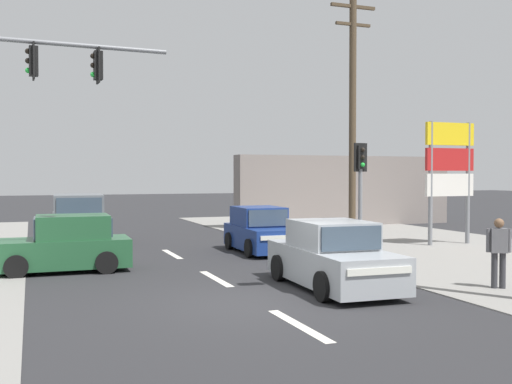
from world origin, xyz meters
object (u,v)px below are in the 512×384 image
at_px(suv_receding_far, 78,221).
at_px(pedestrian_at_kerb, 499,249).
at_px(shopping_plaza_sign, 450,165).
at_px(pedestal_signal_right_kerb, 360,182).
at_px(sedan_oncoming_near, 333,258).
at_px(hatchback_oncoming_mid, 260,231).
at_px(hatchback_crossing_left, 65,246).
at_px(utility_pole_midground_right, 353,114).

distance_m(suv_receding_far, pedestrian_at_kerb, 15.11).
bearing_deg(shopping_plaza_sign, pedestal_signal_right_kerb, -151.70).
relative_size(pedestal_signal_right_kerb, sedan_oncoming_near, 0.83).
distance_m(shopping_plaza_sign, hatchback_oncoming_mid, 7.73).
xyz_separation_m(hatchback_crossing_left, pedestrian_at_kerb, (9.18, -6.18, 0.22)).
xyz_separation_m(pedestal_signal_right_kerb, suv_receding_far, (-7.42, 8.03, -1.53)).
relative_size(shopping_plaza_sign, hatchback_crossing_left, 1.25).
height_order(shopping_plaza_sign, suv_receding_far, shopping_plaza_sign).
height_order(hatchback_crossing_left, sedan_oncoming_near, sedan_oncoming_near).
bearing_deg(suv_receding_far, pedestrian_at_kerb, -56.37).
relative_size(hatchback_crossing_left, suv_receding_far, 0.80).
height_order(hatchback_crossing_left, suv_receding_far, suv_receding_far).
xyz_separation_m(pedestal_signal_right_kerb, sedan_oncoming_near, (-2.55, -3.07, -1.71)).
relative_size(utility_pole_midground_right, shopping_plaza_sign, 2.01).
height_order(utility_pole_midground_right, pedestrian_at_kerb, utility_pole_midground_right).
distance_m(utility_pole_midground_right, hatchback_oncoming_mid, 5.63).
distance_m(pedestal_signal_right_kerb, shopping_plaza_sign, 6.38).
xyz_separation_m(hatchback_crossing_left, suv_receding_far, (0.81, 6.40, 0.18)).
relative_size(hatchback_oncoming_mid, hatchback_crossing_left, 1.00).
distance_m(pedestal_signal_right_kerb, hatchback_oncoming_mid, 4.35).
bearing_deg(hatchback_crossing_left, suv_receding_far, 82.77).
bearing_deg(suv_receding_far, shopping_plaza_sign, -21.12).
bearing_deg(pedestrian_at_kerb, sedan_oncoming_near, 157.17).
xyz_separation_m(shopping_plaza_sign, pedestrian_at_kerb, (-4.64, -7.55, -2.06)).
relative_size(pedestal_signal_right_kerb, hatchback_crossing_left, 0.97).
bearing_deg(hatchback_crossing_left, sedan_oncoming_near, -39.65).
xyz_separation_m(pedestal_signal_right_kerb, hatchback_oncoming_mid, (-1.77, 3.58, -1.71)).
xyz_separation_m(hatchback_crossing_left, sedan_oncoming_near, (5.68, -4.71, 0.00)).
relative_size(hatchback_crossing_left, sedan_oncoming_near, 0.85).
height_order(pedestal_signal_right_kerb, pedestrian_at_kerb, pedestal_signal_right_kerb).
bearing_deg(pedestrian_at_kerb, utility_pole_midground_right, 82.91).
bearing_deg(hatchback_crossing_left, hatchback_oncoming_mid, 16.74).
distance_m(pedestal_signal_right_kerb, suv_receding_far, 11.04).
height_order(shopping_plaza_sign, pedestrian_at_kerb, shopping_plaza_sign).
bearing_deg(utility_pole_midground_right, hatchback_oncoming_mid, -173.88).
distance_m(sedan_oncoming_near, pedestrian_at_kerb, 3.80).
bearing_deg(hatchback_oncoming_mid, sedan_oncoming_near, -96.65).
distance_m(shopping_plaza_sign, pedestrian_at_kerb, 9.10).
height_order(shopping_plaza_sign, hatchback_oncoming_mid, shopping_plaza_sign).
height_order(utility_pole_midground_right, hatchback_crossing_left, utility_pole_midground_right).
relative_size(utility_pole_midground_right, hatchback_oncoming_mid, 2.51).
bearing_deg(hatchback_crossing_left, shopping_plaza_sign, 5.67).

